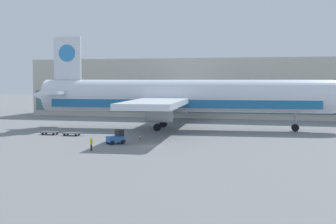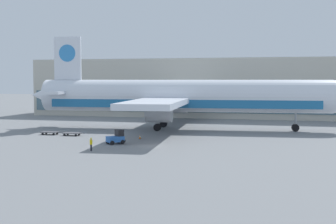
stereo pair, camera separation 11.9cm
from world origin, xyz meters
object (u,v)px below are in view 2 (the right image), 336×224
at_px(airplane_main, 179,97).
at_px(baggage_tug_mid, 116,138).
at_px(baggage_dolly_lead, 50,132).
at_px(ground_crew_near, 91,143).
at_px(traffic_cone_near, 140,137).
at_px(baggage_dolly_second, 72,133).

xyz_separation_m(airplane_main, baggage_tug_mid, (-4.35, -20.87, -4.96)).
xyz_separation_m(airplane_main, baggage_dolly_lead, (-18.84, -12.99, -5.45)).
relative_size(ground_crew_near, traffic_cone_near, 2.78).
bearing_deg(airplane_main, traffic_cone_near, -105.32).
height_order(airplane_main, baggage_tug_mid, airplane_main).
bearing_deg(baggage_tug_mid, baggage_dolly_second, 98.12).
xyz_separation_m(ground_crew_near, traffic_cone_near, (2.43, 12.94, -0.70)).
distance_m(baggage_tug_mid, baggage_dolly_second, 12.81).
bearing_deg(baggage_dolly_second, airplane_main, 40.85).
relative_size(baggage_dolly_lead, ground_crew_near, 2.18).
relative_size(airplane_main, ground_crew_near, 34.00).
relative_size(baggage_tug_mid, baggage_dolly_second, 0.74).
height_order(ground_crew_near, traffic_cone_near, ground_crew_near).
xyz_separation_m(baggage_dolly_lead, traffic_cone_near, (16.04, -1.79, -0.09)).
bearing_deg(traffic_cone_near, baggage_tug_mid, -104.28).
distance_m(baggage_tug_mid, ground_crew_near, 6.91).
relative_size(baggage_tug_mid, ground_crew_near, 1.61).
height_order(baggage_tug_mid, ground_crew_near, baggage_tug_mid).
xyz_separation_m(baggage_dolly_second, traffic_cone_near, (11.93, -1.40, -0.09)).
bearing_deg(ground_crew_near, baggage_tug_mid, 170.35).
height_order(baggage_dolly_lead, ground_crew_near, ground_crew_near).
bearing_deg(traffic_cone_near, airplane_main, 79.27).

